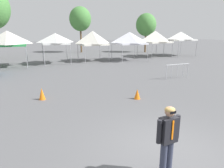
# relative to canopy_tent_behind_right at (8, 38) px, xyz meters

# --- Properties ---
(ground_plane) EXTENTS (140.00, 140.00, 0.00)m
(ground_plane) POSITION_rel_canopy_tent_behind_right_xyz_m (4.71, -17.77, -2.73)
(ground_plane) COLOR #5B5B5E
(canopy_tent_behind_right) EXTENTS (3.32, 3.32, 3.44)m
(canopy_tent_behind_right) POSITION_rel_canopy_tent_behind_right_xyz_m (0.00, 0.00, 0.00)
(canopy_tent_behind_right) COLOR #9E9EA3
(canopy_tent_behind_right) RESTS_ON ground
(canopy_tent_far_right) EXTENTS (2.89, 2.89, 3.19)m
(canopy_tent_far_right) POSITION_rel_canopy_tent_behind_right_xyz_m (4.47, 0.32, -0.11)
(canopy_tent_far_right) COLOR #9E9EA3
(canopy_tent_far_right) RESTS_ON ground
(canopy_tent_far_left) EXTENTS (3.01, 3.01, 3.42)m
(canopy_tent_far_left) POSITION_rel_canopy_tent_behind_right_xyz_m (8.70, 0.60, -0.10)
(canopy_tent_far_left) COLOR #9E9EA3
(canopy_tent_far_left) RESTS_ON ground
(canopy_tent_right_of_center) EXTENTS (3.53, 3.53, 3.31)m
(canopy_tent_right_of_center) POSITION_rel_canopy_tent_behind_right_xyz_m (12.84, -0.58, -0.12)
(canopy_tent_right_of_center) COLOR #9E9EA3
(canopy_tent_right_of_center) RESTS_ON ground
(canopy_tent_behind_center) EXTENTS (3.68, 3.68, 3.45)m
(canopy_tent_behind_center) POSITION_rel_canopy_tent_behind_right_xyz_m (17.73, 1.17, -0.07)
(canopy_tent_behind_center) COLOR #9E9EA3
(canopy_tent_behind_center) RESTS_ON ground
(canopy_tent_left_of_center) EXTENTS (3.37, 3.37, 3.33)m
(canopy_tent_left_of_center) POSITION_rel_canopy_tent_behind_right_xyz_m (21.85, 0.84, -0.00)
(canopy_tent_left_of_center) COLOR #9E9EA3
(canopy_tent_left_of_center) RESTS_ON ground
(person_foreground) EXTENTS (0.65, 0.27, 1.78)m
(person_foreground) POSITION_rel_canopy_tent_behind_right_xyz_m (3.96, -18.69, -1.69)
(person_foreground) COLOR #33384C
(person_foreground) RESTS_ON ground
(tree_behind_tents_right) EXTENTS (3.27, 3.27, 6.21)m
(tree_behind_tents_right) POSITION_rel_canopy_tent_behind_right_xyz_m (19.98, 6.91, 1.67)
(tree_behind_tents_right) COLOR brown
(tree_behind_tents_right) RESTS_ON ground
(tree_behind_tents_center) EXTENTS (3.46, 3.46, 7.20)m
(tree_behind_tents_center) POSITION_rel_canopy_tent_behind_right_xyz_m (10.18, 10.93, 2.55)
(tree_behind_tents_center) COLOR brown
(tree_behind_tents_center) RESTS_ON ground
(crowd_barrier_near_person) EXTENTS (2.10, 0.06, 1.08)m
(crowd_barrier_near_person) POSITION_rel_canopy_tent_behind_right_xyz_m (11.40, -10.61, -1.97)
(crowd_barrier_near_person) COLOR #B7BABF
(crowd_barrier_near_person) RESTS_ON ground
(traffic_cone_lot_center) EXTENTS (0.32, 0.32, 0.60)m
(traffic_cone_lot_center) POSITION_rel_canopy_tent_behind_right_xyz_m (1.81, -11.56, -2.42)
(traffic_cone_lot_center) COLOR orange
(traffic_cone_lot_center) RESTS_ON ground
(traffic_cone_near_barrier) EXTENTS (0.32, 0.32, 0.52)m
(traffic_cone_near_barrier) POSITION_rel_canopy_tent_behind_right_xyz_m (6.31, -13.44, -2.47)
(traffic_cone_near_barrier) COLOR orange
(traffic_cone_near_barrier) RESTS_ON ground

